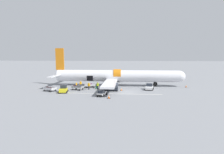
# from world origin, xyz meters

# --- Properties ---
(ground_plane) EXTENTS (500.00, 500.00, 0.00)m
(ground_plane) POSITION_xyz_m (0.00, 0.00, 0.00)
(ground_plane) COLOR gray
(apron_marking_line) EXTENTS (21.67, 0.26, 0.01)m
(apron_marking_line) POSITION_xyz_m (-3.10, -2.51, 0.00)
(apron_marking_line) COLOR silver
(apron_marking_line) RESTS_ON ground_plane
(airplane) EXTENTS (36.96, 28.53, 10.41)m
(airplane) POSITION_xyz_m (-3.08, 7.96, 2.66)
(airplane) COLOR silver
(airplane) RESTS_ON ground_plane
(baggage_tug_lead) EXTENTS (2.48, 3.10, 1.51)m
(baggage_tug_lead) POSITION_xyz_m (5.56, 2.75, 0.66)
(baggage_tug_lead) COLOR white
(baggage_tug_lead) RESTS_ON ground_plane
(baggage_tug_mid) EXTENTS (2.30, 2.66, 1.73)m
(baggage_tug_mid) POSITION_xyz_m (-14.26, -2.19, 0.73)
(baggage_tug_mid) COLOR yellow
(baggage_tug_mid) RESTS_ON ground_plane
(baggage_tug_rear) EXTENTS (2.13, 3.29, 1.30)m
(baggage_tug_rear) POSITION_xyz_m (-5.16, -4.72, 0.57)
(baggage_tug_rear) COLOR white
(baggage_tug_rear) RESTS_ON ground_plane
(baggage_cart_loading) EXTENTS (3.61, 2.65, 0.98)m
(baggage_cart_loading) POSITION_xyz_m (-9.56, 4.81, 0.47)
(baggage_cart_loading) COLOR #B7BABF
(baggage_cart_loading) RESTS_ON ground_plane
(baggage_cart_queued) EXTENTS (3.72, 2.42, 1.11)m
(baggage_cart_queued) POSITION_xyz_m (-11.86, 1.09, 0.56)
(baggage_cart_queued) COLOR #999BA0
(baggage_cart_queued) RESTS_ON ground_plane
(baggage_cart_empty) EXTENTS (3.74, 2.67, 1.04)m
(baggage_cart_empty) POSITION_xyz_m (-17.98, -0.93, 0.50)
(baggage_cart_empty) COLOR silver
(baggage_cart_empty) RESTS_ON ground_plane
(ground_crew_loader_a) EXTENTS (0.51, 0.50, 1.59)m
(ground_crew_loader_a) POSITION_xyz_m (-5.58, 2.72, 0.84)
(ground_crew_loader_a) COLOR #1E2338
(ground_crew_loader_a) RESTS_ON ground_plane
(ground_crew_loader_b) EXTENTS (0.54, 0.55, 1.70)m
(ground_crew_loader_b) POSITION_xyz_m (-5.75, 5.23, 0.89)
(ground_crew_loader_b) COLOR #1E2338
(ground_crew_loader_b) RESTS_ON ground_plane
(ground_crew_driver) EXTENTS (0.64, 0.54, 1.84)m
(ground_crew_driver) POSITION_xyz_m (-7.16, 2.32, 0.97)
(ground_crew_driver) COLOR black
(ground_crew_driver) RESTS_ON ground_plane
(ground_crew_supervisor) EXTENTS (0.63, 0.47, 1.80)m
(ground_crew_supervisor) POSITION_xyz_m (-9.29, 1.89, 0.95)
(ground_crew_supervisor) COLOR #2D2D33
(ground_crew_supervisor) RESTS_ON ground_plane
(ground_crew_helper) EXTENTS (0.44, 0.54, 1.54)m
(ground_crew_helper) POSITION_xyz_m (-12.94, 3.64, 0.81)
(ground_crew_helper) COLOR #1E2338
(ground_crew_helper) RESTS_ON ground_plane
(ground_crew_marshal) EXTENTS (0.59, 0.59, 1.83)m
(ground_crew_marshal) POSITION_xyz_m (-12.01, 4.38, 0.96)
(ground_crew_marshal) COLOR #2D2D33
(ground_crew_marshal) RESTS_ON ground_plane
(suitcase_on_tarmac_upright) EXTENTS (0.55, 0.39, 0.70)m
(suitcase_on_tarmac_upright) POSITION_xyz_m (-7.63, 3.31, 0.30)
(suitcase_on_tarmac_upright) COLOR #14472D
(suitcase_on_tarmac_upright) RESTS_ON ground_plane
(safety_cone_nose) EXTENTS (0.50, 0.50, 0.67)m
(safety_cone_nose) POSITION_xyz_m (15.78, 7.01, 0.31)
(safety_cone_nose) COLOR black
(safety_cone_nose) RESTS_ON ground_plane
(safety_cone_engine_left) EXTENTS (0.63, 0.63, 0.68)m
(safety_cone_engine_left) POSITION_xyz_m (-3.47, -6.75, 0.32)
(safety_cone_engine_left) COLOR black
(safety_cone_engine_left) RESTS_ON ground_plane
(safety_cone_wingtip) EXTENTS (0.63, 0.63, 0.57)m
(safety_cone_wingtip) POSITION_xyz_m (-1.24, 1.33, 0.26)
(safety_cone_wingtip) COLOR black
(safety_cone_wingtip) RESTS_ON ground_plane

